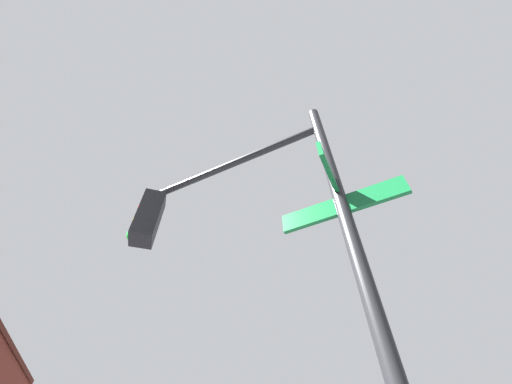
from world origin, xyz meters
name	(u,v)px	position (x,y,z in m)	size (l,w,h in m)	color
traffic_signal_near	(228,227)	(-6.48, -5.84, 3.59)	(2.14, 2.46, 5.13)	black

